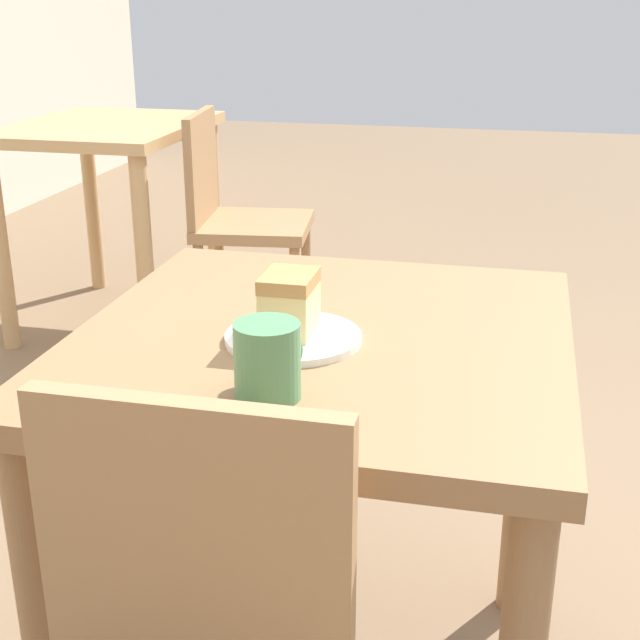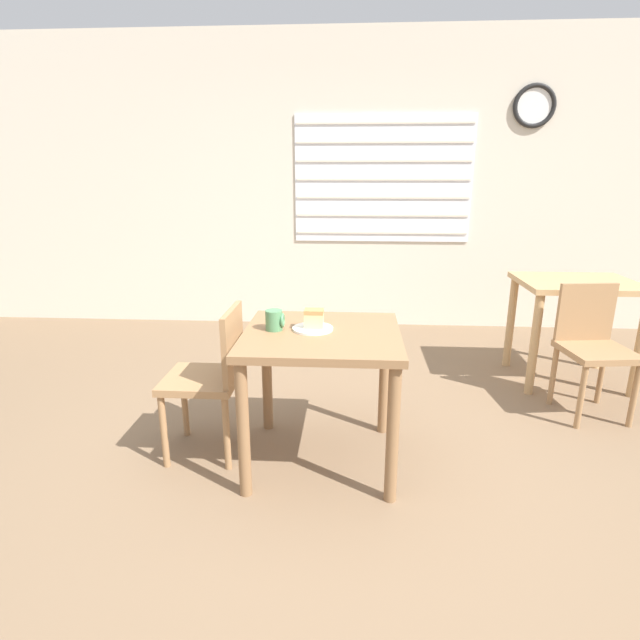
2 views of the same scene
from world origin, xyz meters
name	(u,v)px [view 1 (image 1 of 2)]	position (x,y,z in m)	size (l,w,h in m)	color
dining_table_near	(323,404)	(-0.09, 0.40, 0.61)	(0.80, 0.77, 0.74)	olive
dining_table_far	(110,163)	(1.69, 1.62, 0.62)	(0.81, 0.65, 0.77)	tan
chair_far_corner	(237,217)	(1.60, 1.10, 0.47)	(0.44, 0.44, 0.84)	#9E754C
plate	(293,338)	(-0.14, 0.44, 0.74)	(0.21, 0.21, 0.01)	white
cake_slice	(289,303)	(-0.13, 0.45, 0.80)	(0.10, 0.08, 0.09)	#E0C67F
coffee_mug	(268,360)	(-0.33, 0.42, 0.79)	(0.10, 0.09, 0.10)	#4C8456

